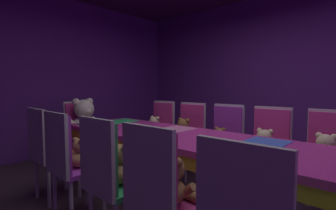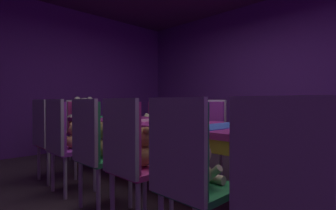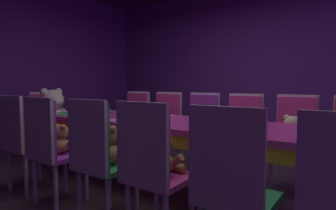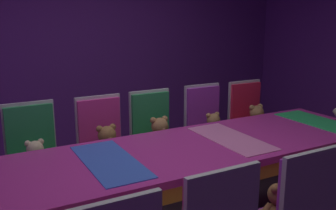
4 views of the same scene
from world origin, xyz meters
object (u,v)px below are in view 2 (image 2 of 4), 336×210
object	(u,v)px
teddy_right_4	(172,126)
teddy_right_5	(148,124)
chair_left_0	(284,189)
chair_left_5	(46,132)
teddy_left_5	(59,132)
teddy_right_1	(290,137)
chair_right_5	(154,123)
chair_right_3	(209,128)
chair_left_2	(129,151)
teddy_right_3	(203,131)
chair_left_4	(62,137)
chair_right_1	(295,136)
king_teddy_bear	(85,117)
teddy_left_4	(75,137)
throne_chair	(80,123)
chair_left_3	(93,143)
teddy_right_2	(239,134)
teddy_left_0	(296,184)
banquet_table	(181,131)
chair_right_4	(179,126)
chair_right_2	(246,132)
chair_left_1	(185,166)
teddy_left_2	(144,149)
teddy_left_1	(201,166)
teddy_left_3	(107,142)

from	to	relation	value
teddy_right_4	teddy_right_5	world-z (taller)	teddy_right_4
chair_left_0	chair_left_5	distance (m)	2.77
teddy_left_5	teddy_right_4	bearing A→B (deg)	-22.34
teddy_right_1	chair_right_5	bearing A→B (deg)	-93.27
chair_right_3	chair_left_2	bearing A→B (deg)	17.29
teddy_left_5	teddy_right_3	size ratio (longest dim) A/B	1.16
chair_left_2	chair_left_4	xyz separation A→B (m)	(-0.03, 1.12, 0.00)
teddy_right_1	teddy_right_4	bearing A→B (deg)	-88.72
teddy_left_5	chair_right_1	distance (m)	2.72
chair_left_4	king_teddy_bear	size ratio (longest dim) A/B	1.61
teddy_left_4	chair_right_3	size ratio (longest dim) A/B	0.29
chair_left_5	teddy_left_5	xyz separation A→B (m)	(0.14, 0.00, -0.01)
chair_left_2	throne_chair	bearing A→B (deg)	71.59
chair_left_0	chair_left_3	distance (m)	1.63
teddy_left_5	chair_right_5	world-z (taller)	chair_right_5
chair_left_2	teddy_right_2	size ratio (longest dim) A/B	2.99
teddy_left_0	chair_right_5	bearing A→B (deg)	60.30
chair_left_5	teddy_left_5	size ratio (longest dim) A/B	3.08
chair_left_4	chair_right_1	xyz separation A→B (m)	(1.76, -1.68, 0.00)
chair_left_2	throne_chair	xyz separation A→B (m)	(0.85, 2.54, 0.00)
banquet_table	chair_left_5	xyz separation A→B (m)	(-0.85, 1.39, -0.06)
chair_right_3	chair_right_5	size ratio (longest dim) A/B	1.00
teddy_left_0	chair_left_2	world-z (taller)	chair_left_2
chair_right_4	teddy_right_2	bearing A→B (deg)	82.47
chair_left_4	chair_right_2	distance (m)	2.07
chair_left_1	teddy_left_2	size ratio (longest dim) A/B	2.98
chair_left_3	chair_right_3	size ratio (longest dim) A/B	1.00
chair_left_3	teddy_right_1	size ratio (longest dim) A/B	2.85
chair_left_0	teddy_left_2	world-z (taller)	chair_left_0
chair_right_5	teddy_left_1	bearing A→B (deg)	54.37
teddy_left_0	chair_right_4	size ratio (longest dim) A/B	0.32
teddy_left_2	chair_right_2	size ratio (longest dim) A/B	0.34
teddy_left_5	teddy_right_1	world-z (taller)	teddy_right_1
chair_right_5	teddy_left_2	bearing A→B (deg)	46.50
teddy_left_0	chair_right_5	xyz separation A→B (m)	(1.58, 2.76, 0.01)
teddy_left_1	chair_right_2	xyz separation A→B (m)	(1.58, 0.57, 0.02)
chair_left_1	chair_right_4	xyz separation A→B (m)	(1.72, 1.66, 0.00)
chair_left_3	chair_right_4	distance (m)	1.80
chair_left_3	chair_left_2	bearing A→B (deg)	-88.52
chair_right_5	teddy_right_5	distance (m)	0.15
chair_right_1	teddy_right_5	distance (m)	2.21
teddy_right_1	king_teddy_bear	xyz separation A→B (m)	(-0.74, 2.94, 0.11)
chair_left_4	throne_chair	bearing A→B (deg)	58.29
teddy_right_4	teddy_right_5	xyz separation A→B (m)	(0.02, 0.57, -0.01)
chair_left_1	chair_left_4	bearing A→B (deg)	90.09
banquet_table	teddy_left_3	distance (m)	0.76
teddy_right_4	chair_left_2	bearing A→B (deg)	34.85
teddy_left_2	throne_chair	size ratio (longest dim) A/B	0.34
teddy_right_5	teddy_right_3	bearing A→B (deg)	90.89
chair_right_1	chair_left_0	bearing A→B (deg)	17.73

